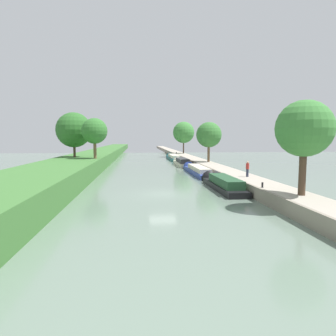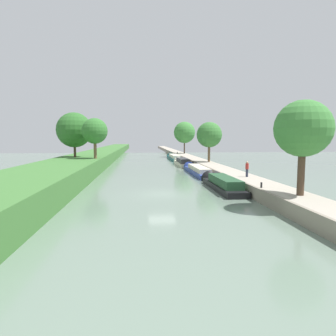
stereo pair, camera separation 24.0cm
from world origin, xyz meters
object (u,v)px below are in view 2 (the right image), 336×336
object	(u,v)px
narrowboat_black	(221,183)
narrowboat_cream	(182,162)
narrowboat_blue	(197,170)
narrowboat_teal	(174,157)
mooring_bollard_far	(177,153)
mooring_bollard_near	(261,185)
person_walking	(247,169)

from	to	relation	value
narrowboat_black	narrowboat_cream	xyz separation A→B (m)	(-0.28, 26.49, 0.04)
narrowboat_blue	narrowboat_teal	xyz separation A→B (m)	(-0.07, 29.12, 0.02)
narrowboat_black	mooring_bollard_far	distance (m)	49.88
mooring_bollard_near	mooring_bollard_far	xyz separation A→B (m)	(0.00, 55.96, 0.00)
mooring_bollard_near	person_walking	bearing A→B (deg)	79.32
narrowboat_black	mooring_bollard_near	size ratio (longest dim) A/B	24.48
narrowboat_blue	mooring_bollard_far	size ratio (longest dim) A/B	31.62
narrowboat_blue	narrowboat_cream	xyz separation A→B (m)	(-0.28, 13.45, 0.08)
narrowboat_black	narrowboat_teal	xyz separation A→B (m)	(-0.08, 42.16, -0.02)
narrowboat_blue	mooring_bollard_near	world-z (taller)	mooring_bollard_near
narrowboat_cream	person_walking	world-z (taller)	person_walking
narrowboat_black	narrowboat_blue	xyz separation A→B (m)	(-0.01, 13.04, -0.04)
mooring_bollard_far	narrowboat_blue	bearing A→B (deg)	-92.68
narrowboat_blue	narrowboat_cream	size ratio (longest dim) A/B	1.25
narrowboat_black	person_walking	distance (m)	3.42
narrowboat_teal	narrowboat_cream	bearing A→B (deg)	-90.75
narrowboat_cream	mooring_bollard_near	distance (m)	32.68
narrowboat_teal	mooring_bollard_far	bearing A→B (deg)	76.82
mooring_bollard_far	narrowboat_teal	bearing A→B (deg)	-103.18
narrowboat_black	mooring_bollard_near	world-z (taller)	mooring_bollard_near
narrowboat_teal	mooring_bollard_near	world-z (taller)	mooring_bollard_near
narrowboat_black	narrowboat_cream	size ratio (longest dim) A/B	0.97
narrowboat_cream	narrowboat_teal	distance (m)	15.67
narrowboat_black	mooring_bollard_far	xyz separation A→B (m)	(1.72, 49.84, 0.75)
mooring_bollard_near	narrowboat_black	bearing A→B (deg)	105.69
person_walking	mooring_bollard_near	size ratio (longest dim) A/B	3.69
narrowboat_cream	narrowboat_black	bearing A→B (deg)	-89.39
narrowboat_cream	mooring_bollard_near	xyz separation A→B (m)	(2.00, -32.61, 0.72)
narrowboat_blue	person_walking	bearing A→B (deg)	-76.12
narrowboat_cream	mooring_bollard_far	bearing A→B (deg)	85.10
narrowboat_blue	narrowboat_cream	world-z (taller)	narrowboat_cream
person_walking	mooring_bollard_near	bearing A→B (deg)	-100.68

